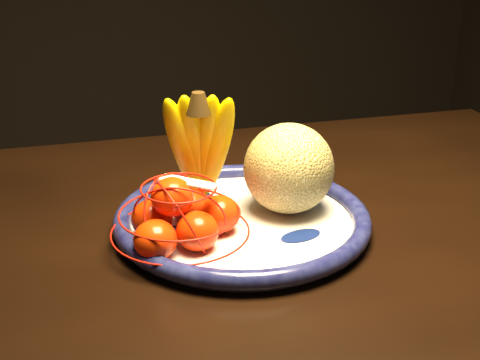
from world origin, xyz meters
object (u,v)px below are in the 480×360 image
object	(u,v)px
fruit_bowl	(242,220)
mandarin_bag	(181,218)
dining_table	(159,304)
banana_bunch	(200,143)
cantaloupe	(289,168)

from	to	relation	value
fruit_bowl	mandarin_bag	bearing A→B (deg)	-162.95
dining_table	fruit_bowl	xyz separation A→B (m)	(0.13, 0.03, 0.09)
fruit_bowl	banana_bunch	distance (m)	0.12
fruit_bowl	cantaloupe	distance (m)	0.10
fruit_bowl	mandarin_bag	xyz separation A→B (m)	(-0.09, -0.03, 0.03)
cantaloupe	fruit_bowl	bearing A→B (deg)	-169.99
dining_table	banana_bunch	world-z (taller)	banana_bunch
cantaloupe	banana_bunch	xyz separation A→B (m)	(-0.11, 0.05, 0.03)
fruit_bowl	cantaloupe	xyz separation A→B (m)	(0.07, 0.01, 0.06)
banana_bunch	cantaloupe	bearing A→B (deg)	-5.80
mandarin_bag	banana_bunch	bearing A→B (deg)	60.02
fruit_bowl	dining_table	bearing A→B (deg)	-168.33
dining_table	mandarin_bag	world-z (taller)	mandarin_bag
cantaloupe	dining_table	bearing A→B (deg)	-168.94
fruit_bowl	banana_bunch	size ratio (longest dim) A/B	1.82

